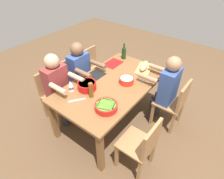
% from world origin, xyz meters
% --- Properties ---
extents(ground_plane, '(8.00, 8.00, 0.00)m').
position_xyz_m(ground_plane, '(0.00, 0.00, 0.00)').
color(ground_plane, brown).
extents(dining_table, '(1.74, 1.01, 0.74)m').
position_xyz_m(dining_table, '(0.00, 0.00, 0.66)').
color(dining_table, brown).
rests_on(dining_table, ground_plane).
extents(chair_near_right, '(0.40, 0.40, 0.85)m').
position_xyz_m(chair_near_right, '(0.48, -0.83, 0.48)').
color(chair_near_right, '#9E7044').
rests_on(chair_near_right, ground_plane).
extents(diner_near_right, '(0.41, 0.53, 1.20)m').
position_xyz_m(diner_near_right, '(0.48, -0.64, 0.70)').
color(diner_near_right, '#2D2D38').
rests_on(diner_near_right, ground_plane).
extents(chair_far_left, '(0.40, 0.40, 0.85)m').
position_xyz_m(chair_far_left, '(-0.48, 0.83, 0.48)').
color(chair_far_left, '#9E7044').
rests_on(chair_far_left, ground_plane).
extents(diner_far_left, '(0.41, 0.53, 1.20)m').
position_xyz_m(diner_far_left, '(-0.48, 0.64, 0.70)').
color(diner_far_left, '#2D2D38').
rests_on(diner_far_left, ground_plane).
extents(chair_near_left, '(0.40, 0.40, 0.85)m').
position_xyz_m(chair_near_left, '(-0.48, -0.83, 0.48)').
color(chair_near_left, '#9E7044').
rests_on(chair_near_left, ground_plane).
extents(chair_far_right, '(0.40, 0.40, 0.85)m').
position_xyz_m(chair_far_right, '(0.48, 0.83, 0.48)').
color(chair_far_right, '#9E7044').
rests_on(chair_far_right, ground_plane).
extents(chair_far_center, '(0.40, 0.40, 0.85)m').
position_xyz_m(chair_far_center, '(0.00, 0.83, 0.48)').
color(chair_far_center, '#9E7044').
rests_on(chair_far_center, ground_plane).
extents(diner_far_center, '(0.41, 0.53, 1.20)m').
position_xyz_m(diner_far_center, '(-0.00, 0.64, 0.70)').
color(diner_far_center, '#2D2D38').
rests_on(diner_far_center, ground_plane).
extents(serving_bowl_greens, '(0.26, 0.26, 0.11)m').
position_xyz_m(serving_bowl_greens, '(-0.32, 0.20, 0.80)').
color(serving_bowl_greens, red).
rests_on(serving_bowl_greens, dining_table).
extents(serving_bowl_salad, '(0.29, 0.29, 0.08)m').
position_xyz_m(serving_bowl_salad, '(-0.47, -0.27, 0.79)').
color(serving_bowl_salad, red).
rests_on(serving_bowl_salad, dining_table).
extents(serving_bowl_pasta, '(0.21, 0.21, 0.09)m').
position_xyz_m(serving_bowl_pasta, '(0.14, -0.16, 0.79)').
color(serving_bowl_pasta, red).
rests_on(serving_bowl_pasta, dining_table).
extents(cutting_board, '(0.44, 0.32, 0.02)m').
position_xyz_m(cutting_board, '(0.64, -0.17, 0.75)').
color(cutting_board, tan).
rests_on(cutting_board, dining_table).
extents(bread_loaf, '(0.34, 0.19, 0.09)m').
position_xyz_m(bread_loaf, '(0.64, -0.17, 0.81)').
color(bread_loaf, tan).
rests_on(bread_loaf, cutting_board).
extents(wine_bottle, '(0.08, 0.08, 0.29)m').
position_xyz_m(wine_bottle, '(0.74, 0.31, 0.85)').
color(wine_bottle, '#193819').
rests_on(wine_bottle, dining_table).
extents(beer_bottle, '(0.06, 0.06, 0.22)m').
position_xyz_m(beer_bottle, '(-0.41, 0.04, 0.85)').
color(beer_bottle, brown).
rests_on(beer_bottle, dining_table).
extents(wine_glass, '(0.08, 0.08, 0.17)m').
position_xyz_m(wine_glass, '(-0.48, 0.35, 0.86)').
color(wine_glass, silver).
rests_on(wine_glass, dining_table).
extents(fork_near_right, '(0.03, 0.17, 0.01)m').
position_xyz_m(fork_near_right, '(0.34, -0.35, 0.74)').
color(fork_near_right, silver).
rests_on(fork_near_right, dining_table).
extents(placemat_far_right, '(0.32, 0.23, 0.01)m').
position_xyz_m(placemat_far_right, '(0.48, 0.35, 0.74)').
color(placemat_far_right, maroon).
rests_on(placemat_far_right, dining_table).
extents(placemat_far_center, '(0.32, 0.23, 0.01)m').
position_xyz_m(placemat_far_center, '(0.00, 0.35, 0.74)').
color(placemat_far_center, black).
rests_on(placemat_far_center, dining_table).
extents(carving_knife, '(0.20, 0.15, 0.01)m').
position_xyz_m(carving_knife, '(-0.58, 0.14, 0.74)').
color(carving_knife, silver).
rests_on(carving_knife, dining_table).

